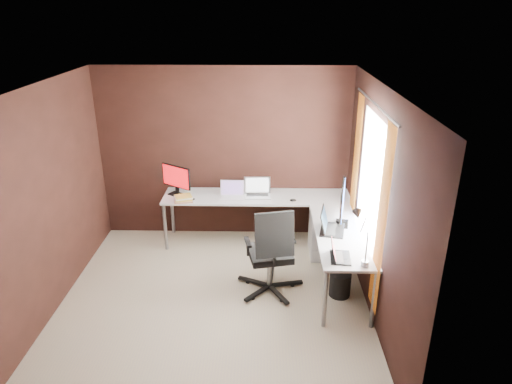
% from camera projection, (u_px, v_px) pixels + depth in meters
% --- Properties ---
extents(room, '(3.60, 3.60, 2.50)m').
position_uv_depth(room, '(242.00, 201.00, 4.95)').
color(room, tan).
rests_on(room, ground).
extents(desk, '(2.65, 2.25, 0.73)m').
position_uv_depth(desk, '(284.00, 213.00, 6.07)').
color(desk, white).
rests_on(desk, ground).
extents(drawer_pedestal, '(0.42, 0.50, 0.60)m').
position_uv_depth(drawer_pedestal, '(325.00, 235.00, 6.31)').
color(drawer_pedestal, white).
rests_on(drawer_pedestal, ground).
extents(monitor_left, '(0.43, 0.29, 0.43)m').
position_uv_depth(monitor_left, '(176.00, 178.00, 6.44)').
color(monitor_left, black).
rests_on(monitor_left, desk).
extents(monitor_right, '(0.20, 0.63, 0.52)m').
position_uv_depth(monitor_right, '(342.00, 202.00, 5.54)').
color(monitor_right, black).
rests_on(monitor_right, desk).
extents(laptop_white, '(0.34, 0.24, 0.22)m').
position_uv_depth(laptop_white, '(232.00, 194.00, 6.43)').
color(laptop_white, white).
rests_on(laptop_white, desk).
extents(laptop_silver, '(0.39, 0.28, 0.25)m').
position_uv_depth(laptop_silver, '(257.00, 192.00, 6.48)').
color(laptop_silver, silver).
rests_on(laptop_silver, desk).
extents(laptop_black_big, '(0.36, 0.45, 0.26)m').
position_uv_depth(laptop_black_big, '(329.00, 226.00, 5.48)').
color(laptop_black_big, black).
rests_on(laptop_black_big, desk).
extents(laptop_black_small, '(0.24, 0.32, 0.20)m').
position_uv_depth(laptop_black_small, '(338.00, 254.00, 4.88)').
color(laptop_black_small, black).
rests_on(laptop_black_small, desk).
extents(book_stack, '(0.28, 0.25, 0.08)m').
position_uv_depth(book_stack, '(184.00, 198.00, 6.30)').
color(book_stack, tan).
rests_on(book_stack, desk).
extents(mouse_left, '(0.08, 0.05, 0.03)m').
position_uv_depth(mouse_left, '(192.00, 199.00, 6.34)').
color(mouse_left, black).
rests_on(mouse_left, desk).
extents(mouse_corner, '(0.10, 0.08, 0.04)m').
position_uv_depth(mouse_corner, '(293.00, 200.00, 6.29)').
color(mouse_corner, black).
rests_on(mouse_corner, desk).
extents(desk_lamp, '(0.19, 0.23, 0.61)m').
position_uv_depth(desk_lamp, '(360.00, 230.00, 4.67)').
color(desk_lamp, slate).
rests_on(desk_lamp, desk).
extents(office_chair, '(0.63, 0.65, 1.13)m').
position_uv_depth(office_chair, '(270.00, 267.00, 5.47)').
color(office_chair, black).
rests_on(office_chair, ground).
extents(wastebasket, '(0.33, 0.33, 0.30)m').
position_uv_depth(wastebasket, '(340.00, 284.00, 5.46)').
color(wastebasket, black).
rests_on(wastebasket, ground).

